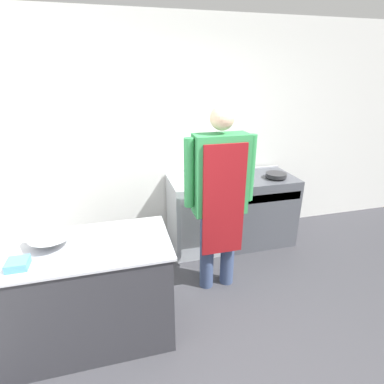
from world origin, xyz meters
The scene contains 11 objects.
ground_plane centered at (0.00, 0.00, 0.00)m, with size 14.00×14.00×0.00m, color #38383D.
wall_back centered at (0.00, 2.18, 1.35)m, with size 8.00×0.05×2.70m.
prep_counter centered at (-0.89, 0.65, 0.44)m, with size 1.35×0.69×0.88m.
stove centered at (1.12, 1.78, 0.44)m, with size 0.88×0.65×0.89m.
fridge_unit centered at (0.33, 1.80, 0.45)m, with size 0.62×0.66×0.90m.
person_cook centered at (0.34, 1.02, 1.05)m, with size 0.67×0.24×1.82m.
mixing_bowl centered at (-1.08, 0.69, 0.92)m, with size 0.31×0.31×0.09m.
small_bowl centered at (-1.18, 0.75, 0.91)m, with size 0.20×0.20×0.06m.
plastic_tub centered at (-1.25, 0.47, 0.90)m, with size 0.13×0.13×0.06m.
stock_pot centered at (0.93, 1.90, 1.00)m, with size 0.24×0.24×0.21m.
saute_pan centered at (1.30, 1.67, 0.92)m, with size 0.25×0.25×0.05m.
Camera 1 is at (-0.56, -1.41, 2.07)m, focal length 28.00 mm.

